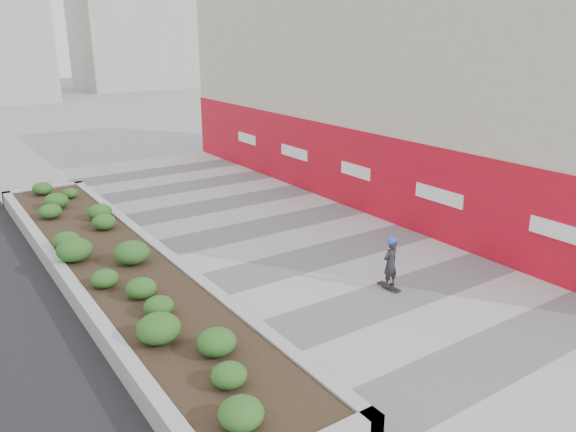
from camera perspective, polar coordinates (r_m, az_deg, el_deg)
name	(u,v)px	position (r m, az deg, el deg)	size (l,w,h in m)	color
ground	(451,325)	(13.66, 16.20, -10.57)	(160.00, 160.00, 0.00)	gray
walkway	(364,279)	(15.49, 7.69, -6.39)	(8.00, 36.00, 0.01)	#A8A8AD
building	(400,96)	(23.37, 11.27, 11.91)	(6.04, 24.08, 8.00)	#B9AD9E
planter	(115,262)	(16.09, -17.18, -4.50)	(3.00, 18.00, 0.90)	#9E9EA0
manhole_cover	(377,275)	(15.80, 9.05, -5.95)	(0.44, 0.44, 0.01)	#595654
skateboarder	(390,263)	(14.76, 10.35, -4.71)	(0.50, 0.72, 1.45)	beige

